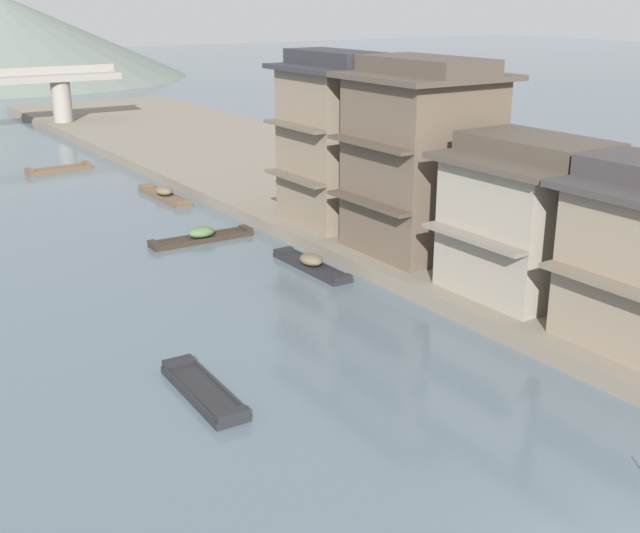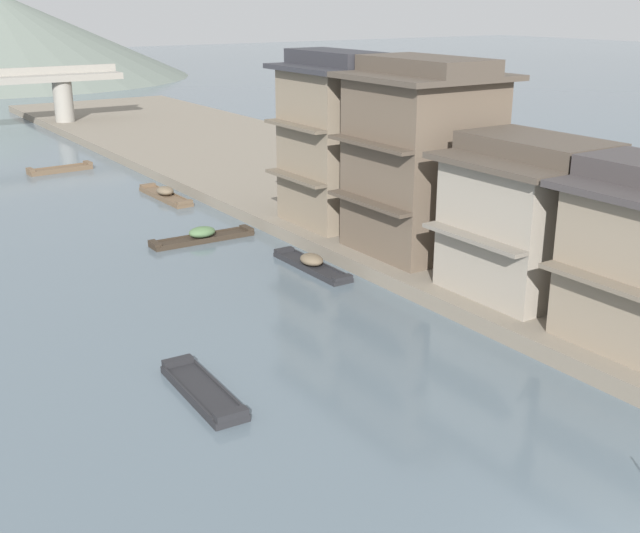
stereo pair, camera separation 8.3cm
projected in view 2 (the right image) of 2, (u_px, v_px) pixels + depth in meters
The scene contains 9 objects.
riverbank_right at pixel (372, 195), 48.85m from camera, with size 18.00×110.00×0.65m, color slate.
boat_moored_nearest at pixel (203, 391), 24.77m from camera, with size 1.28×4.54×0.43m.
boat_moored_second at pixel (165, 195), 49.35m from camera, with size 1.23×5.86×0.76m.
boat_moored_far at pixel (312, 264), 36.42m from camera, with size 1.08×5.24×0.71m.
boat_midriver_drifting at pixel (60, 169), 57.08m from camera, with size 4.63×1.46×0.50m.
boat_midriver_upstream at pixel (202, 236), 40.66m from camera, with size 5.50×1.16×0.75m.
house_waterfront_second at pixel (531, 216), 31.23m from camera, with size 6.68×5.87×6.14m.
house_waterfront_tall at pixel (422, 158), 36.00m from camera, with size 6.54×6.24×8.74m.
house_waterfront_narrow at pixel (334, 140), 40.51m from camera, with size 5.17×5.72×8.74m.
Camera 2 is at (-13.04, -8.14, 11.75)m, focal length 44.55 mm.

